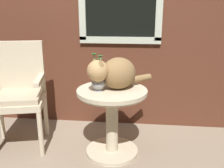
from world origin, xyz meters
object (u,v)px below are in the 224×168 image
at_px(wicker_side_table, 112,110).
at_px(wicker_chair, 17,89).
at_px(pewter_vase_with_ivy, 98,80).
at_px(cat, 115,73).

distance_m(wicker_side_table, wicker_chair, 0.93).
relative_size(wicker_side_table, pewter_vase_with_ivy, 1.91).
relative_size(wicker_chair, pewter_vase_with_ivy, 3.09).
bearing_deg(wicker_side_table, cat, 35.39).
bearing_deg(wicker_chair, cat, -4.00).
bearing_deg(wicker_chair, pewter_vase_with_ivy, -9.83).
relative_size(wicker_side_table, wicker_chair, 0.62).
bearing_deg(cat, wicker_chair, 176.00).
bearing_deg(pewter_vase_with_ivy, wicker_side_table, 26.69).
bearing_deg(wicker_side_table, wicker_chair, 174.78).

